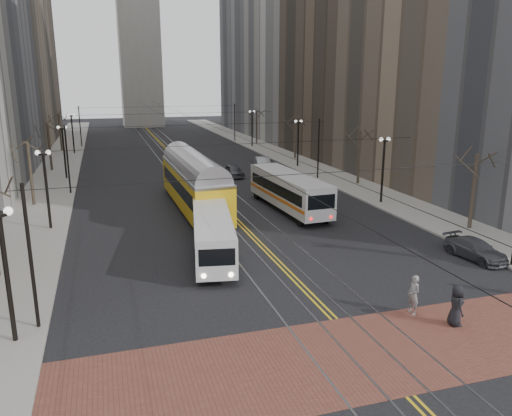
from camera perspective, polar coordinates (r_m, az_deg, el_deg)
ground at (r=24.57m, az=7.93°, el=-11.50°), size 260.00×260.00×0.00m
sidewalk_left at (r=66.01m, az=-21.61°, el=4.19°), size 5.00×140.00×0.15m
sidewalk_right at (r=70.24m, az=3.63°, el=5.74°), size 5.00×140.00×0.15m
crosswalk_band at (r=21.46m, az=12.59°, el=-15.82°), size 25.00×6.00×0.01m
streetcar_rails at (r=66.50m, az=-8.60°, el=5.05°), size 4.80×130.00×0.02m
centre_lines at (r=66.50m, az=-8.61°, el=5.06°), size 0.42×130.00×0.01m
building_left_far at (r=107.51m, az=-26.94°, el=17.96°), size 16.00×20.00×40.00m
building_right_mid at (r=74.95m, az=11.53°, el=19.02°), size 16.00×20.00×34.00m
building_right_far at (r=111.97m, az=1.30°, el=19.24°), size 16.00×20.00×40.00m
lamp_posts at (r=50.24m, az=-5.89°, el=5.35°), size 27.60×57.20×5.60m
street_trees at (r=56.56m, az=-7.20°, el=6.33°), size 31.68×53.28×5.60m
trolley_wires at (r=56.02m, az=-7.15°, el=7.26°), size 25.96×120.00×6.60m
transit_bus at (r=31.18m, az=-5.02°, el=-3.07°), size 3.97×10.91×2.67m
streetcar at (r=42.47m, az=-7.10°, el=2.36°), size 3.23×15.92×3.74m
rear_bus at (r=41.87m, az=3.75°, el=1.80°), size 3.20×11.90×3.07m
cargo_van at (r=44.41m, az=5.96°, el=1.80°), size 2.43×4.83×2.04m
sedan_grey at (r=56.57m, az=-2.60°, el=4.26°), size 1.89×4.13×1.37m
sedan_silver at (r=61.02m, az=0.76°, el=5.11°), size 2.36×4.88×1.54m
sedan_parked at (r=33.50m, az=23.81°, el=-4.34°), size 2.21×4.38×1.22m
pedestrian_a at (r=24.30m, az=21.90°, el=-10.29°), size 0.77×1.02×1.89m
pedestrian_b at (r=24.78m, az=17.57°, el=-9.43°), size 0.48×0.70×1.88m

